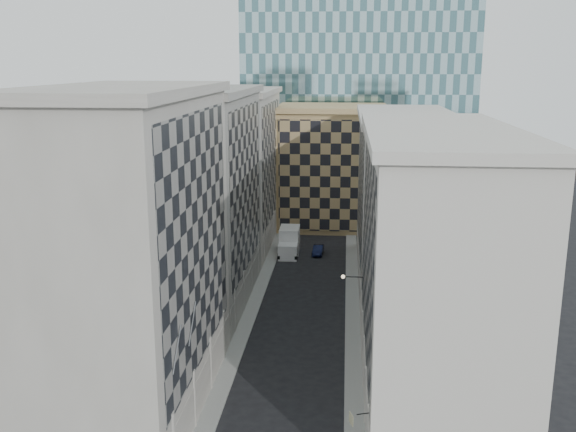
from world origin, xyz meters
The scene contains 14 objects.
sidewalk_west centered at (-5.25, 30.00, 0.07)m, with size 1.50×100.00×0.15m, color gray.
sidewalk_east centered at (5.25, 30.00, 0.07)m, with size 1.50×100.00×0.15m, color gray.
bldg_left_a centered at (-10.88, 11.00, 11.82)m, with size 10.80×22.80×23.70m.
bldg_left_b centered at (-10.88, 33.00, 11.32)m, with size 10.80×22.80×22.70m.
bldg_left_c centered at (-10.88, 55.00, 10.83)m, with size 10.80×22.80×21.70m.
bldg_right_a centered at (10.88, 15.00, 10.32)m, with size 10.80×26.80×20.70m.
bldg_right_b centered at (10.89, 42.00, 9.85)m, with size 10.80×28.80×19.70m.
tan_block centered at (2.00, 67.90, 9.44)m, with size 16.80×14.80×18.80m.
church_tower centered at (0.00, 82.00, 26.95)m, with size 7.20×7.20×51.50m.
flagpoles_left centered at (-5.90, 6.00, 8.00)m, with size 0.10×6.33×2.33m.
bracket_lamp centered at (4.38, 24.00, 6.20)m, with size 1.98×0.36×0.36m.
box_truck centered at (-3.16, 51.04, 1.52)m, with size 2.70×6.42×3.50m.
dark_car centered at (0.75, 51.14, 0.62)m, with size 1.31×3.75×1.23m, color black.
shop_sign centered at (4.96, 3.98, 3.84)m, with size 1.22×0.67×0.77m.
Camera 1 is at (4.24, -31.73, 25.19)m, focal length 40.00 mm.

